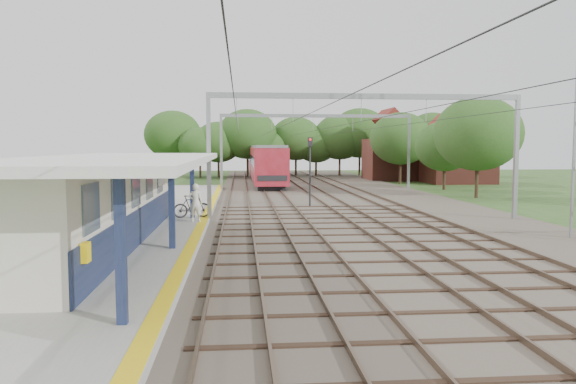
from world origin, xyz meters
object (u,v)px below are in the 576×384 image
signal_post (310,162)px  person (196,203)px  bicycle (192,206)px  train (263,161)px

signal_post → person: bearing=-123.4°
person → signal_post: 11.53m
bicycle → train: train is taller
person → signal_post: bearing=-119.5°
bicycle → signal_post: size_ratio=0.42×
person → bicycle: person is taller
person → bicycle: bearing=-70.7°
person → train: (5.10, 40.93, 0.98)m
person → signal_post: size_ratio=0.41×
person → signal_post: (6.95, 9.03, 1.76)m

